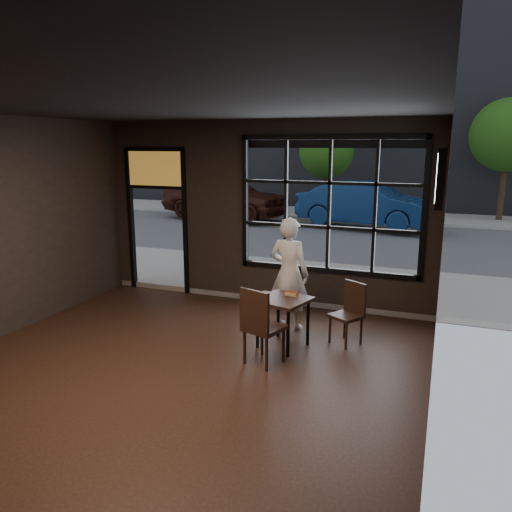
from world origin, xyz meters
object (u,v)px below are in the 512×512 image
at_px(cafe_table, 283,322).
at_px(navy_car, 366,204).
at_px(man, 289,273).
at_px(chair_near, 264,325).

relative_size(cafe_table, navy_car, 0.16).
relative_size(man, navy_car, 0.38).
relative_size(chair_near, navy_car, 0.23).
bearing_deg(man, cafe_table, 110.55).
height_order(chair_near, man, man).
bearing_deg(navy_car, man, -167.03).
distance_m(chair_near, man, 1.40).
xyz_separation_m(cafe_table, navy_car, (-0.46, 10.39, 0.49)).
bearing_deg(chair_near, man, -67.89).
distance_m(cafe_table, navy_car, 10.42).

